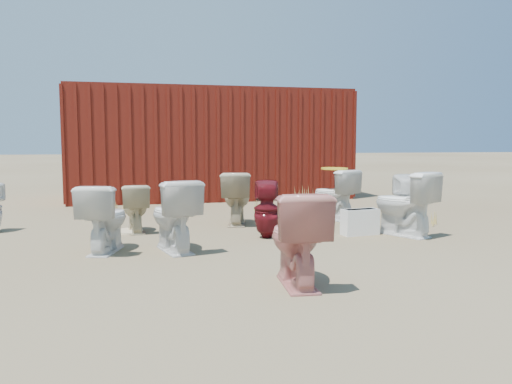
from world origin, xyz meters
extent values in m
plane|color=brown|center=(0.00, 0.00, 0.00)|extent=(100.00, 100.00, 0.00)
cube|color=#480C0C|center=(0.00, 5.20, 1.20)|extent=(6.00, 2.40, 2.40)
imported|color=white|center=(-1.98, -0.34, 0.39)|extent=(0.62, 0.85, 0.77)
imported|color=tan|center=(-0.27, -2.10, 0.41)|extent=(0.53, 0.85, 0.83)
imported|color=white|center=(-1.22, -0.47, 0.41)|extent=(0.65, 0.90, 0.83)
imported|color=maroon|center=(0.02, 0.06, 0.37)|extent=(0.40, 0.41, 0.75)
imported|color=white|center=(1.84, -0.20, 0.43)|extent=(0.79, 0.97, 0.86)
imported|color=#C3B28F|center=(-0.16, 1.22, 0.40)|extent=(0.61, 0.87, 0.80)
imported|color=beige|center=(-1.65, 0.89, 0.33)|extent=(0.42, 0.68, 0.67)
imported|color=white|center=(1.46, 1.32, 0.41)|extent=(0.72, 0.91, 0.81)
imported|color=white|center=(1.99, -0.03, 0.40)|extent=(0.44, 0.45, 0.80)
ellipsoid|color=gold|center=(1.46, 1.32, 0.83)|extent=(0.41, 0.51, 0.02)
cube|color=white|center=(1.29, -0.02, 0.17)|extent=(0.52, 0.26, 0.35)
ellipsoid|color=beige|center=(0.51, 1.09, 0.01)|extent=(0.48, 0.57, 0.02)
ellipsoid|color=beige|center=(-1.73, 0.91, 0.01)|extent=(0.37, 0.47, 0.02)
cone|color=#A28A40|center=(-1.84, 2.78, 0.13)|extent=(0.36, 0.36, 0.26)
cone|color=#A28A40|center=(0.58, 2.45, 0.14)|extent=(0.32, 0.32, 0.28)
cone|color=#A28A40|center=(1.75, 2.60, 0.17)|extent=(0.36, 0.36, 0.33)
cone|color=#A28A40|center=(-1.13, 3.50, 0.15)|extent=(0.30, 0.30, 0.30)
cone|color=#A28A40|center=(1.60, 3.50, 0.17)|extent=(0.34, 0.34, 0.33)
cone|color=#A28A40|center=(2.76, 0.51, 0.10)|extent=(0.28, 0.28, 0.21)
camera|label=1|loc=(-1.58, -6.16, 1.24)|focal=35.00mm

